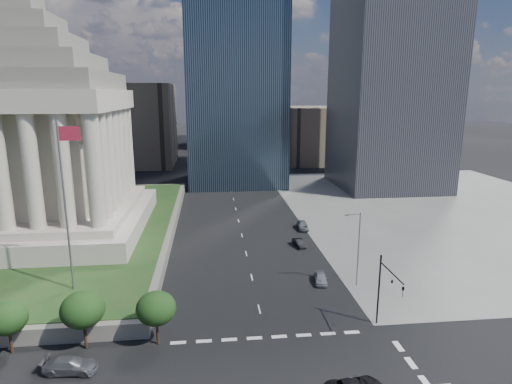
{
  "coord_description": "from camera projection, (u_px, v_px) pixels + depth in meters",
  "views": [
    {
      "loc": [
        -5.3,
        -25.48,
        24.7
      ],
      "look_at": [
        -0.07,
        22.96,
        13.46
      ],
      "focal_mm": 30.0,
      "sensor_mm": 36.0,
      "label": 1
    }
  ],
  "objects": [
    {
      "name": "suv_grey",
      "position": [
        70.0,
        365.0,
        38.67
      ],
      "size": [
        2.45,
        5.03,
        1.41
      ],
      "primitive_type": "imported",
      "rotation": [
        0.0,
        0.0,
        1.47
      ],
      "color": "#525359",
      "rests_on": "ground"
    },
    {
      "name": "war_memorial",
      "position": [
        31.0,
        115.0,
        68.92
      ],
      "size": [
        34.0,
        34.0,
        39.0
      ],
      "primitive_type": null,
      "color": "#AFA392",
      "rests_on": "plaza_lawn"
    },
    {
      "name": "street_lamp_north",
      "position": [
        357.0,
        245.0,
        55.13
      ],
      "size": [
        2.13,
        0.22,
        10.0
      ],
      "color": "slate",
      "rests_on": "ground"
    },
    {
      "name": "traffic_signal_ne",
      "position": [
        386.0,
        286.0,
        44.18
      ],
      "size": [
        0.3,
        5.74,
        8.0
      ],
      "color": "black",
      "rests_on": "ground"
    },
    {
      "name": "flagpole",
      "position": [
        66.0,
        198.0,
        48.81
      ],
      "size": [
        2.52,
        0.24,
        20.0
      ],
      "color": "slate",
      "rests_on": "plaza_lawn"
    },
    {
      "name": "building_filler_nw",
      "position": [
        139.0,
        125.0,
        150.45
      ],
      "size": [
        24.0,
        30.0,
        28.0
      ],
      "primitive_type": "cube",
      "color": "brown",
      "rests_on": "ground"
    },
    {
      "name": "parked_sedan_mid",
      "position": [
        299.0,
        243.0,
        70.64
      ],
      "size": [
        3.87,
        1.84,
        1.23
      ],
      "primitive_type": "imported",
      "rotation": [
        0.0,
        0.0,
        0.15
      ],
      "color": "black",
      "rests_on": "ground"
    },
    {
      "name": "sidewalk_ne",
      "position": [
        446.0,
        209.0,
        93.73
      ],
      "size": [
        68.0,
        90.0,
        0.03
      ],
      "primitive_type": "cube",
      "color": "slate",
      "rests_on": "ground"
    },
    {
      "name": "ground",
      "position": [
        229.0,
        178.0,
        127.67
      ],
      "size": [
        500.0,
        500.0,
        0.0
      ],
      "primitive_type": "plane",
      "color": "black",
      "rests_on": "ground"
    },
    {
      "name": "parked_sedan_near",
      "position": [
        321.0,
        278.0,
        57.11
      ],
      "size": [
        2.17,
        4.1,
        1.33
      ],
      "primitive_type": "imported",
      "rotation": [
        0.0,
        0.0,
        -0.16
      ],
      "color": "#9B9EA4",
      "rests_on": "ground"
    },
    {
      "name": "midrise_glass",
      "position": [
        235.0,
        74.0,
        116.29
      ],
      "size": [
        26.0,
        26.0,
        60.0
      ],
      "primitive_type": "cube",
      "color": "black",
      "rests_on": "ground"
    },
    {
      "name": "building_filler_ne",
      "position": [
        311.0,
        134.0,
        157.83
      ],
      "size": [
        20.0,
        30.0,
        20.0
      ],
      "primitive_type": "cube",
      "color": "brown",
      "rests_on": "ground"
    },
    {
      "name": "parked_sedan_far",
      "position": [
        303.0,
        225.0,
        79.57
      ],
      "size": [
        2.13,
        4.73,
        1.58
      ],
      "primitive_type": "imported",
      "rotation": [
        0.0,
        0.0,
        -0.06
      ],
      "color": "slate",
      "rests_on": "ground"
    }
  ]
}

